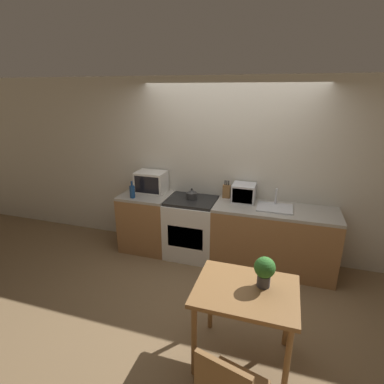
# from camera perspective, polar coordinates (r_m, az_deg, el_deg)

# --- Properties ---
(ground_plane) EXTENTS (16.00, 16.00, 0.00)m
(ground_plane) POSITION_cam_1_polar(r_m,az_deg,el_deg) (4.10, 3.33, -17.10)
(ground_plane) COLOR brown
(wall_back) EXTENTS (10.00, 0.06, 2.60)m
(wall_back) POSITION_cam_1_polar(r_m,az_deg,el_deg) (4.44, 6.87, 4.29)
(wall_back) COLOR beige
(wall_back) RESTS_ON ground_plane
(counter_left_run) EXTENTS (0.74, 0.62, 0.90)m
(counter_left_run) POSITION_cam_1_polar(r_m,az_deg,el_deg) (4.78, -8.53, -5.53)
(counter_left_run) COLOR olive
(counter_left_run) RESTS_ON ground_plane
(counter_right_run) EXTENTS (1.65, 0.62, 0.90)m
(counter_right_run) POSITION_cam_1_polar(r_m,az_deg,el_deg) (4.35, 15.16, -8.58)
(counter_right_run) COLOR olive
(counter_right_run) RESTS_ON ground_plane
(stove_range) EXTENTS (0.72, 0.62, 0.90)m
(stove_range) POSITION_cam_1_polar(r_m,az_deg,el_deg) (4.52, -0.08, -6.80)
(stove_range) COLOR silver
(stove_range) RESTS_ON ground_plane
(kettle) EXTENTS (0.16, 0.16, 0.16)m
(kettle) POSITION_cam_1_polar(r_m,az_deg,el_deg) (4.35, -0.05, -0.44)
(kettle) COLOR #2D2D2D
(kettle) RESTS_ON stove_range
(microwave) EXTENTS (0.45, 0.33, 0.33)m
(microwave) POSITION_cam_1_polar(r_m,az_deg,el_deg) (4.65, -7.80, 1.89)
(microwave) COLOR silver
(microwave) RESTS_ON counter_left_run
(bottle) EXTENTS (0.08, 0.08, 0.25)m
(bottle) POSITION_cam_1_polar(r_m,az_deg,el_deg) (4.47, -11.31, 0.11)
(bottle) COLOR navy
(bottle) RESTS_ON counter_left_run
(knife_block) EXTENTS (0.11, 0.06, 0.26)m
(knife_block) POSITION_cam_1_polar(r_m,az_deg,el_deg) (4.41, 6.60, 0.16)
(knife_block) COLOR brown
(knife_block) RESTS_ON counter_right_run
(toaster_oven) EXTENTS (0.32, 0.30, 0.26)m
(toaster_oven) POSITION_cam_1_polar(r_m,az_deg,el_deg) (4.28, 9.83, -0.19)
(toaster_oven) COLOR silver
(toaster_oven) RESTS_ON counter_right_run
(sink_basin) EXTENTS (0.47, 0.36, 0.24)m
(sink_basin) POSITION_cam_1_polar(r_m,az_deg,el_deg) (4.17, 15.49, -2.82)
(sink_basin) COLOR silver
(sink_basin) RESTS_ON counter_right_run
(dining_table) EXTENTS (0.89, 0.70, 0.78)m
(dining_table) POSITION_cam_1_polar(r_m,az_deg,el_deg) (2.83, 10.14, -19.48)
(dining_table) COLOR brown
(dining_table) RESTS_ON ground_plane
(potted_plant) EXTENTS (0.18, 0.18, 0.28)m
(potted_plant) POSITION_cam_1_polar(r_m,az_deg,el_deg) (2.74, 13.65, -14.22)
(potted_plant) COLOR #424247
(potted_plant) RESTS_ON dining_table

